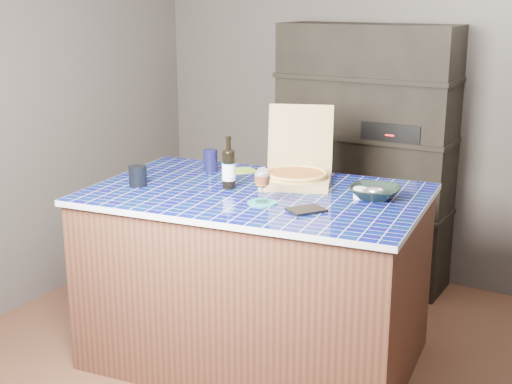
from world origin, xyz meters
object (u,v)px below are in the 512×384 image
Objects in this scene: mead_bottle at (229,168)px; dvd_case at (306,210)px; kitchen_island at (256,276)px; bowl at (375,192)px; pizza_box at (297,173)px; wine_glass at (262,178)px.

mead_bottle is 1.64× the size of dvd_case.
bowl reaches higher than kitchen_island.
dvd_case is (0.29, -0.46, -0.05)m from pizza_box.
bowl is (0.76, 0.21, -0.08)m from mead_bottle.
mead_bottle is at bearing -164.11° from dvd_case.
mead_bottle is 1.10× the size of bowl.
pizza_box is at bearing 171.55° from bowl.
bowl is at bearing 39.19° from wine_glass.
wine_glass is at bearing -149.45° from dvd_case.
pizza_box is 3.07× the size of wine_glass.
mead_bottle reaches higher than dvd_case.
pizza_box is 3.23× the size of dvd_case.
wine_glass is (0.14, -0.18, 0.61)m from kitchen_island.
pizza_box reaches higher than bowl.
kitchen_island is at bearing 128.14° from wine_glass.
wine_glass is (0.30, -0.17, 0.02)m from mead_bottle.
dvd_case is at bearing -79.75° from pizza_box.
wine_glass is at bearing -28.58° from mead_bottle.
kitchen_island is 3.38× the size of pizza_box.
mead_bottle reaches higher than wine_glass.
pizza_box is 0.45m from wine_glass.
kitchen_island is 0.66m from dvd_case.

